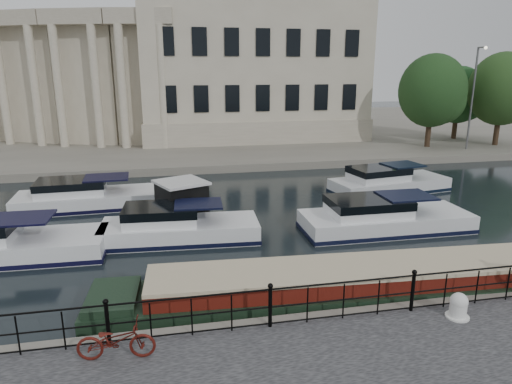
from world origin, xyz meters
TOP-DOWN VIEW (x-y plane):
  - ground_plane at (0.00, 0.00)m, footprint 160.00×160.00m
  - far_bank at (0.00, 39.00)m, footprint 120.00×42.00m
  - railing at (0.00, -2.25)m, footprint 24.14×0.14m
  - civic_building at (-1.00, 34.71)m, footprint 53.55×31.84m
  - bicycle at (-3.76, -2.85)m, footprint 1.83×0.78m
  - mooring_bollard at (5.04, -2.83)m, footprint 0.62×0.62m
  - narrowboat at (3.70, -0.55)m, footprint 17.35×3.27m
  - harbour_hut at (-1.78, 7.71)m, footprint 3.46×3.22m
  - cabin_cruisers at (-0.35, 7.81)m, footprint 27.18×9.25m
  - trees at (23.37, 22.93)m, footprint 11.79×9.24m

SIDE VIEW (x-z plane):
  - ground_plane at x=0.00m, z-range 0.00..0.00m
  - far_bank at x=0.00m, z-range 0.00..0.55m
  - narrowboat at x=3.70m, z-range -0.45..1.18m
  - cabin_cruisers at x=-0.35m, z-range -0.63..1.36m
  - mooring_bollard at x=5.04m, z-range 0.53..1.23m
  - harbour_hut at x=-1.78m, z-range -0.13..2.04m
  - bicycle at x=-3.76m, z-range 0.55..1.48m
  - railing at x=0.00m, z-range 0.59..1.81m
  - trees at x=23.37m, z-range 0.99..8.82m
  - civic_building at x=-1.00m, z-range -1.39..15.46m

